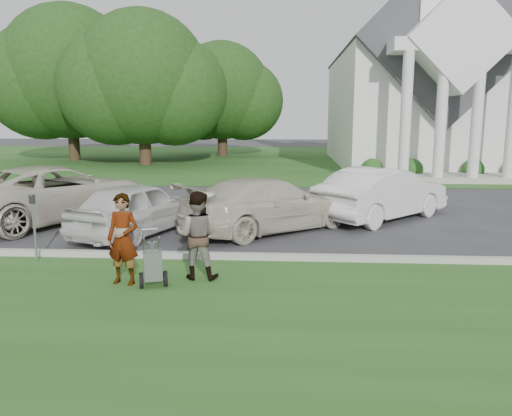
# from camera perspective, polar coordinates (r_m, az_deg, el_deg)

# --- Properties ---
(ground) EXTENTS (120.00, 120.00, 0.00)m
(ground) POSITION_cam_1_polar(r_m,az_deg,el_deg) (10.43, -2.98, -6.78)
(ground) COLOR #333335
(ground) RESTS_ON ground
(grass_strip) EXTENTS (80.00, 7.00, 0.01)m
(grass_strip) POSITION_cam_1_polar(r_m,az_deg,el_deg) (7.63, -5.58, -13.36)
(grass_strip) COLOR #27511B
(grass_strip) RESTS_ON ground
(church_lawn) EXTENTS (80.00, 30.00, 0.01)m
(church_lawn) POSITION_cam_1_polar(r_m,az_deg,el_deg) (37.04, 1.74, 5.62)
(church_lawn) COLOR #27511B
(church_lawn) RESTS_ON ground
(curb) EXTENTS (80.00, 0.18, 0.15)m
(curb) POSITION_cam_1_polar(r_m,az_deg,el_deg) (10.93, -2.66, -5.55)
(curb) COLOR #9E9E93
(curb) RESTS_ON ground
(church) EXTENTS (9.19, 19.00, 24.10)m
(church) POSITION_cam_1_polar(r_m,az_deg,el_deg) (34.05, 17.43, 14.75)
(church) COLOR white
(church) RESTS_ON ground
(tree_left) EXTENTS (10.63, 8.40, 9.71)m
(tree_left) POSITION_cam_1_polar(r_m,az_deg,el_deg) (33.24, -12.85, 13.64)
(tree_left) COLOR #332316
(tree_left) RESTS_ON ground
(tree_far) EXTENTS (11.64, 9.20, 10.73)m
(tree_far) POSITION_cam_1_polar(r_m,az_deg,el_deg) (38.13, -20.53, 13.68)
(tree_far) COLOR #332316
(tree_far) RESTS_ON ground
(tree_back) EXTENTS (9.61, 7.60, 8.89)m
(tree_back) POSITION_cam_1_polar(r_m,az_deg,el_deg) (40.25, -3.94, 12.71)
(tree_back) COLOR #332316
(tree_back) RESTS_ON ground
(striping_cart) EXTENTS (0.69, 1.06, 0.92)m
(striping_cart) POSITION_cam_1_polar(r_m,az_deg,el_deg) (9.32, -11.70, -6.54)
(striping_cart) COLOR black
(striping_cart) RESTS_ON ground
(person_left) EXTENTS (0.68, 0.52, 1.69)m
(person_left) POSITION_cam_1_polar(r_m,az_deg,el_deg) (9.49, -14.95, -3.54)
(person_left) COLOR #999999
(person_left) RESTS_ON ground
(person_right) EXTENTS (0.85, 0.68, 1.68)m
(person_right) POSITION_cam_1_polar(r_m,az_deg,el_deg) (9.55, -6.76, -3.20)
(person_right) COLOR #999999
(person_right) RESTS_ON ground
(parking_meter_near) EXTENTS (0.11, 0.10, 1.47)m
(parking_meter_near) POSITION_cam_1_polar(r_m,az_deg,el_deg) (11.61, -24.07, -1.18)
(parking_meter_near) COLOR gray
(parking_meter_near) RESTS_ON ground
(car_a) EXTENTS (5.40, 6.54, 1.66)m
(car_a) POSITION_cam_1_polar(r_m,az_deg,el_deg) (16.08, -21.99, 1.60)
(car_a) COLOR beige
(car_a) RESTS_ON ground
(car_b) EXTENTS (3.06, 4.48, 1.42)m
(car_b) POSITION_cam_1_polar(r_m,az_deg,el_deg) (13.50, -13.39, 0.01)
(car_b) COLOR silver
(car_b) RESTS_ON ground
(car_c) EXTENTS (5.19, 4.79, 1.46)m
(car_c) POSITION_cam_1_polar(r_m,az_deg,el_deg) (13.57, 1.44, 0.44)
(car_c) COLOR beige
(car_c) RESTS_ON ground
(car_d) EXTENTS (4.56, 4.54, 1.57)m
(car_d) POSITION_cam_1_polar(r_m,az_deg,el_deg) (15.55, 14.28, 1.60)
(car_d) COLOR silver
(car_d) RESTS_ON ground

